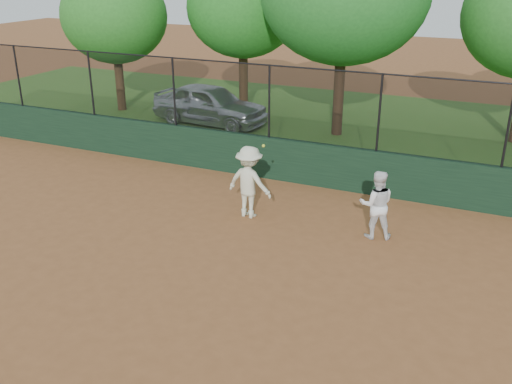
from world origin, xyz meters
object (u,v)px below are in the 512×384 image
at_px(tree_1, 243,8).
at_px(parked_car, 210,104).
at_px(player_second, 376,204).
at_px(tree_0, 114,16).
at_px(player_main, 249,182).

bearing_deg(tree_1, parked_car, -97.34).
bearing_deg(parked_car, player_second, -126.29).
relative_size(parked_car, player_second, 2.81).
xyz_separation_m(tree_0, tree_1, (4.66, 1.89, 0.32)).
xyz_separation_m(player_second, tree_0, (-12.20, 7.28, 2.93)).
relative_size(player_second, player_main, 0.80).
xyz_separation_m(parked_car, tree_0, (-4.36, 0.43, 2.96)).
height_order(parked_car, tree_1, tree_1).
xyz_separation_m(parked_car, player_second, (7.83, -6.85, 0.03)).
height_order(player_main, tree_1, tree_1).
xyz_separation_m(player_second, player_main, (-3.02, -0.12, 0.09)).
bearing_deg(player_second, player_main, -15.95).
bearing_deg(player_main, tree_0, 141.10).
height_order(parked_car, tree_0, tree_0).
xyz_separation_m(player_second, tree_1, (-7.53, 9.17, 3.25)).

